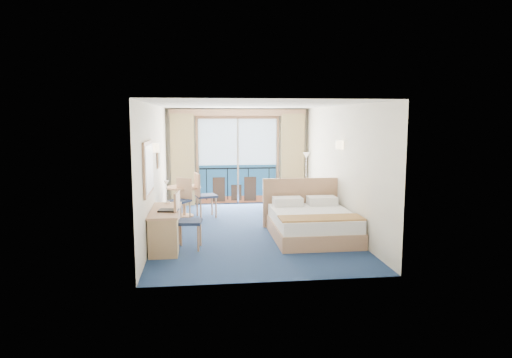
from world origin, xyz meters
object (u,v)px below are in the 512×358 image
Objects in this scene: floor_lamp at (306,165)px; armchair at (287,197)px; bed at (312,222)px; desk_chair at (184,217)px; table_chair_a at (202,192)px; desk at (164,232)px; table_chair_b at (181,197)px; round_table at (184,194)px; nightstand at (323,211)px.

armchair is at bearing -137.69° from floor_lamp.
bed is 1.94× the size of desk_chair.
desk_chair is 0.98× the size of table_chair_a.
floor_lamp is 5.68m from desk.
desk_chair is at bearing -168.37° from bed.
table_chair_b is at bearing -153.98° from floor_lamp.
table_chair_a is at bearing -155.34° from floor_lamp.
desk_chair is (0.35, 0.28, 0.20)m from desk.
round_table is at bearing -160.75° from floor_lamp.
desk_chair reaches higher than table_chair_b.
table_chair_a is at bearing -1.29° from desk_chair.
table_chair_b reaches higher than round_table.
bed is at bearing 0.10° from table_chair_b.
floor_lamp is 0.95× the size of desk.
desk_chair is at bearing -149.28° from nightstand.
desk_chair reaches higher than nightstand.
table_chair_a is at bearing 135.17° from bed.
nightstand is at bearing -92.52° from floor_lamp.
table_chair_b is (-2.70, 1.86, 0.26)m from bed.
desk_chair is at bearing 2.12° from armchair.
bed is 2.49× the size of round_table.
desk is 2.68m from table_chair_b.
bed reaches higher than table_chair_a.
desk_chair reaches higher than round_table.
floor_lamp is 5.22m from desk_chair.
armchair is 0.48× the size of desk.
armchair reaches higher than nightstand.
desk is at bearing 153.33° from table_chair_a.
nightstand is 0.35× the size of floor_lamp.
bed reaches higher than nightstand.
round_table is at bearing 85.55° from desk.
table_chair_a reaches higher than desk.
bed reaches higher than table_chair_b.
round_table is at bearing 8.19° from desk_chair.
round_table is (0.25, 3.15, 0.17)m from desk.
round_table is (-0.10, 2.88, -0.03)m from desk_chair.
nightstand is 0.69× the size of armchair.
floor_lamp is at bearing -78.82° from table_chair_a.
table_chair_a reaches higher than table_chair_b.
floor_lamp reaches higher than round_table.
armchair is 2.94m from table_chair_b.
table_chair_b is at bearing -94.85° from round_table.
desk is at bearing -148.44° from nightstand.
floor_lamp is 1.38× the size of desk_chair.
nightstand is 0.50× the size of table_chair_b.
table_chair_a is at bearing 76.80° from desk.
round_table is (-3.26, 1.00, 0.31)m from nightstand.
round_table is 0.82× the size of table_chair_b.
armchair is at bearing 89.41° from bed.
desk_chair is 2.39m from table_chair_b.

